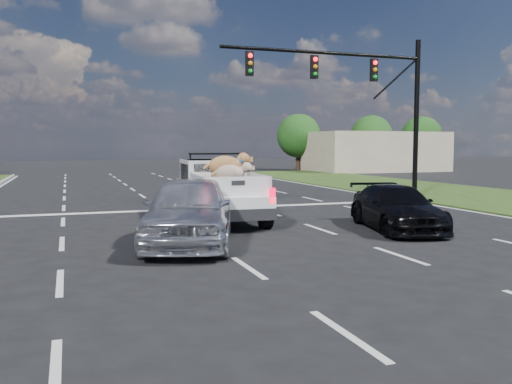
{
  "coord_description": "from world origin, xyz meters",
  "views": [
    {
      "loc": [
        -5.06,
        -9.98,
        2.42
      ],
      "look_at": [
        -0.89,
        2.0,
        1.32
      ],
      "focal_mm": 38.0,
      "sensor_mm": 36.0,
      "label": 1
    }
  ],
  "objects_px": {
    "traffic_signal": "(369,91)",
    "pickup_truck": "(219,188)",
    "silver_sedan": "(189,210)",
    "black_coupe": "(396,208)"
  },
  "relations": [
    {
      "from": "traffic_signal",
      "to": "pickup_truck",
      "type": "height_order",
      "value": "traffic_signal"
    },
    {
      "from": "pickup_truck",
      "to": "silver_sedan",
      "type": "distance_m",
      "value": 4.54
    },
    {
      "from": "traffic_signal",
      "to": "silver_sedan",
      "type": "bearing_deg",
      "value": -141.15
    },
    {
      "from": "traffic_signal",
      "to": "silver_sedan",
      "type": "height_order",
      "value": "traffic_signal"
    },
    {
      "from": "pickup_truck",
      "to": "silver_sedan",
      "type": "xyz_separation_m",
      "value": [
        -1.88,
        -4.13,
        -0.19
      ]
    },
    {
      "from": "pickup_truck",
      "to": "black_coupe",
      "type": "xyz_separation_m",
      "value": [
        4.24,
        -3.73,
        -0.4
      ]
    },
    {
      "from": "silver_sedan",
      "to": "black_coupe",
      "type": "xyz_separation_m",
      "value": [
        6.12,
        0.4,
        -0.21
      ]
    },
    {
      "from": "traffic_signal",
      "to": "pickup_truck",
      "type": "relative_size",
      "value": 1.54
    },
    {
      "from": "pickup_truck",
      "to": "traffic_signal",
      "type": "bearing_deg",
      "value": 29.53
    },
    {
      "from": "traffic_signal",
      "to": "pickup_truck",
      "type": "bearing_deg",
      "value": -155.16
    }
  ]
}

